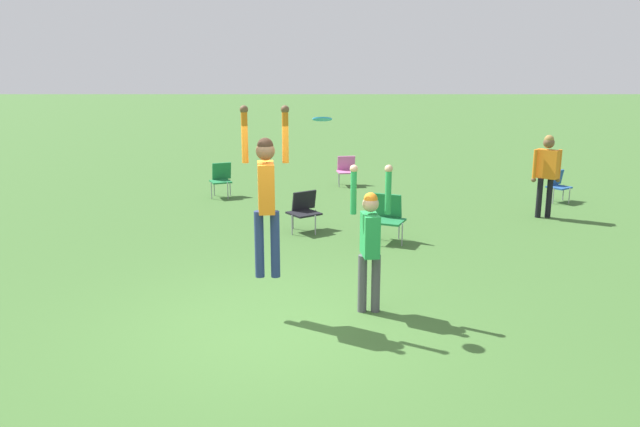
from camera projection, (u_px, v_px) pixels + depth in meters
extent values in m
plane|color=#3D662D|center=(279.00, 324.00, 7.97)|extent=(120.00, 120.00, 0.00)
cylinder|color=navy|center=(260.00, 244.00, 8.01)|extent=(0.12, 0.12, 0.88)
cylinder|color=navy|center=(276.00, 244.00, 8.01)|extent=(0.12, 0.12, 0.88)
cube|color=orange|center=(267.00, 187.00, 7.83)|extent=(0.25, 0.47, 0.62)
sphere|color=brown|center=(266.00, 151.00, 7.72)|extent=(0.24, 0.24, 0.24)
sphere|color=black|center=(266.00, 146.00, 7.71)|extent=(0.20, 0.20, 0.20)
cylinder|color=orange|center=(246.00, 136.00, 7.68)|extent=(0.08, 0.08, 0.66)
sphere|color=brown|center=(245.00, 110.00, 7.60)|extent=(0.10, 0.10, 0.10)
cylinder|color=orange|center=(286.00, 136.00, 7.68)|extent=(0.08, 0.08, 0.66)
sphere|color=brown|center=(286.00, 110.00, 7.60)|extent=(0.10, 0.10, 0.10)
cylinder|color=#4C4C51|center=(363.00, 284.00, 8.29)|extent=(0.12, 0.12, 0.79)
cylinder|color=#4C4C51|center=(377.00, 284.00, 8.29)|extent=(0.12, 0.12, 0.79)
cube|color=green|center=(371.00, 235.00, 8.13)|extent=(0.24, 0.42, 0.56)
sphere|color=tan|center=(372.00, 204.00, 8.03)|extent=(0.21, 0.21, 0.21)
sphere|color=orange|center=(372.00, 199.00, 8.02)|extent=(0.18, 0.18, 0.18)
cylinder|color=green|center=(354.00, 192.00, 7.99)|extent=(0.08, 0.08, 0.59)
sphere|color=tan|center=(355.00, 169.00, 7.93)|extent=(0.10, 0.10, 0.10)
cylinder|color=green|center=(389.00, 192.00, 7.99)|extent=(0.08, 0.08, 0.59)
sphere|color=tan|center=(390.00, 169.00, 7.92)|extent=(0.10, 0.10, 0.10)
cylinder|color=#2D9EDB|center=(323.00, 119.00, 7.68)|extent=(0.24, 0.24, 0.08)
cylinder|color=gray|center=(212.00, 191.00, 15.24)|extent=(0.02, 0.02, 0.42)
cylinder|color=gray|center=(229.00, 191.00, 15.24)|extent=(0.02, 0.02, 0.42)
cylinder|color=gray|center=(215.00, 187.00, 15.63)|extent=(0.02, 0.02, 0.42)
cylinder|color=gray|center=(231.00, 188.00, 15.63)|extent=(0.02, 0.02, 0.42)
cube|color=#1E753D|center=(222.00, 182.00, 15.39)|extent=(0.62, 0.62, 0.04)
cube|color=#1E753D|center=(223.00, 171.00, 15.55)|extent=(0.48, 0.28, 0.42)
cylinder|color=gray|center=(293.00, 225.00, 12.07)|extent=(0.02, 0.02, 0.39)
cylinder|color=gray|center=(316.00, 225.00, 12.06)|extent=(0.02, 0.02, 0.39)
cylinder|color=gray|center=(294.00, 219.00, 12.50)|extent=(0.02, 0.02, 0.39)
cylinder|color=gray|center=(316.00, 219.00, 12.50)|extent=(0.02, 0.02, 0.39)
cube|color=black|center=(305.00, 213.00, 12.24)|extent=(0.74, 0.74, 0.04)
cube|color=black|center=(305.00, 200.00, 12.44)|extent=(0.49, 0.39, 0.38)
cylinder|color=gray|center=(554.00, 196.00, 14.71)|extent=(0.02, 0.02, 0.38)
cylinder|color=gray|center=(570.00, 196.00, 14.71)|extent=(0.02, 0.02, 0.38)
cylinder|color=gray|center=(549.00, 193.00, 15.08)|extent=(0.02, 0.02, 0.38)
cylinder|color=gray|center=(564.00, 193.00, 15.08)|extent=(0.02, 0.02, 0.38)
cube|color=#235193|center=(560.00, 187.00, 14.85)|extent=(0.63, 0.63, 0.04)
cube|color=#235193|center=(558.00, 178.00, 15.00)|extent=(0.42, 0.34, 0.36)
cylinder|color=gray|center=(378.00, 235.00, 11.33)|extent=(0.02, 0.02, 0.42)
cylinder|color=gray|center=(403.00, 235.00, 11.33)|extent=(0.02, 0.02, 0.42)
cylinder|color=gray|center=(376.00, 228.00, 11.78)|extent=(0.02, 0.02, 0.42)
cylinder|color=gray|center=(400.00, 228.00, 11.78)|extent=(0.02, 0.02, 0.42)
cube|color=#1E753D|center=(389.00, 221.00, 11.51)|extent=(0.71, 0.71, 0.04)
cube|color=#1E753D|center=(388.00, 205.00, 11.70)|extent=(0.54, 0.32, 0.45)
cylinder|color=gray|center=(340.00, 180.00, 16.72)|extent=(0.02, 0.02, 0.39)
cylinder|color=gray|center=(355.00, 180.00, 16.72)|extent=(0.02, 0.02, 0.39)
cylinder|color=gray|center=(340.00, 177.00, 17.12)|extent=(0.02, 0.02, 0.39)
cylinder|color=gray|center=(354.00, 177.00, 17.12)|extent=(0.02, 0.02, 0.39)
cube|color=#C666A3|center=(347.00, 172.00, 16.88)|extent=(0.54, 0.54, 0.04)
cube|color=#C666A3|center=(347.00, 163.00, 17.04)|extent=(0.49, 0.17, 0.39)
cylinder|color=black|center=(540.00, 198.00, 13.37)|extent=(0.12, 0.12, 0.86)
cylinder|color=black|center=(550.00, 198.00, 13.37)|extent=(0.12, 0.12, 0.86)
cube|color=orange|center=(548.00, 164.00, 13.19)|extent=(0.48, 0.46, 0.61)
sphere|color=brown|center=(550.00, 143.00, 13.09)|extent=(0.23, 0.23, 0.23)
sphere|color=olive|center=(550.00, 140.00, 13.07)|extent=(0.20, 0.20, 0.20)
cylinder|color=orange|center=(536.00, 165.00, 13.20)|extent=(0.08, 0.08, 0.65)
sphere|color=brown|center=(535.00, 180.00, 13.28)|extent=(0.10, 0.10, 0.10)
cylinder|color=orange|center=(560.00, 165.00, 13.20)|extent=(0.08, 0.08, 0.65)
sphere|color=brown|center=(559.00, 180.00, 13.27)|extent=(0.10, 0.10, 0.10)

